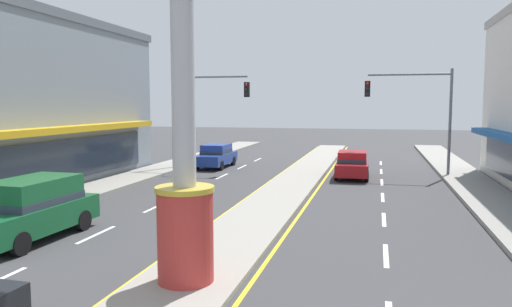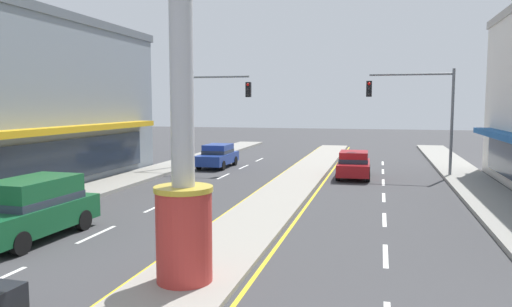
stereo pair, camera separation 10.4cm
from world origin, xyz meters
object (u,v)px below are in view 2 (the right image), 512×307
(traffic_light_left_side, at_px, (205,103))
(sedan_near_right_lane, at_px, (218,156))
(traffic_light_right_side, at_px, (420,103))
(district_sign, at_px, (182,116))
(suv_far_right_lane, at_px, (32,208))
(sedan_near_left_lane, at_px, (354,164))

(traffic_light_left_side, distance_m, sedan_near_right_lane, 3.77)
(traffic_light_right_side, bearing_deg, district_sign, -108.50)
(district_sign, distance_m, traffic_light_left_side, 20.15)
(traffic_light_left_side, xyz_separation_m, sedan_near_right_lane, (0.29, 1.47, -3.46))
(suv_far_right_lane, distance_m, sedan_near_left_lane, 17.87)
(district_sign, distance_m, sedan_near_left_lane, 18.49)
(district_sign, distance_m, suv_far_right_lane, 7.32)
(district_sign, relative_size, sedan_near_left_lane, 1.89)
(sedan_near_right_lane, height_order, sedan_near_left_lane, same)
(traffic_light_left_side, distance_m, sedan_near_left_lane, 10.03)
(district_sign, relative_size, suv_far_right_lane, 1.76)
(sedan_near_right_lane, distance_m, sedan_near_left_lane, 9.42)
(traffic_light_left_side, relative_size, sedan_near_left_lane, 1.43)
(traffic_light_right_side, relative_size, sedan_near_right_lane, 1.44)
(traffic_light_right_side, xyz_separation_m, sedan_near_left_lane, (-3.58, -1.34, -3.46))
(traffic_light_left_side, height_order, traffic_light_right_side, same)
(traffic_light_right_side, xyz_separation_m, sedan_near_right_lane, (-12.65, 1.22, -3.46))
(sedan_near_right_lane, distance_m, suv_far_right_lane, 17.97)
(traffic_light_right_side, relative_size, suv_far_right_lane, 1.33)
(traffic_light_right_side, bearing_deg, sedan_near_right_lane, 174.49)
(district_sign, bearing_deg, traffic_light_right_side, 71.50)
(traffic_light_right_side, distance_m, suv_far_right_lane, 21.24)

